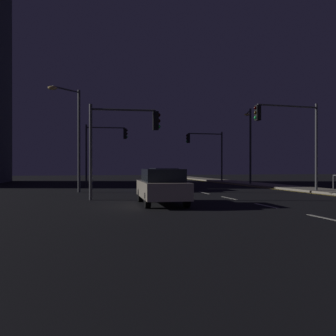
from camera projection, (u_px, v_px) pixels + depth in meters
The scene contains 11 objects.
ground_plane at pixel (225, 197), 20.11m from camera, with size 112.00×112.00×0.00m, color black.
lane_markings_center at pixel (204, 193), 23.52m from camera, with size 0.14×50.00×0.01m.
lane_edge_line at pixel (283, 190), 26.47m from camera, with size 0.14×53.00×0.01m.
car at pixel (162, 186), 16.23m from camera, with size 2.08×4.50×1.57m.
car_oncoming at pixel (164, 179), 26.40m from camera, with size 1.85×4.41×1.57m.
traffic_light_mid_left at pixel (290, 128), 23.57m from camera, with size 4.62×0.47×5.65m.
traffic_light_near_right at pixel (104, 143), 33.38m from camera, with size 3.78×0.52×5.47m.
traffic_light_overhead_east at pixel (123, 133), 18.70m from camera, with size 3.59×0.52×4.80m.
traffic_light_far_left at pixel (206, 146), 39.27m from camera, with size 4.11×0.34×5.29m.
street_lamp_median at pixel (74, 129), 23.79m from camera, with size 1.92×1.79×6.69m.
street_lamp_corner at pixel (250, 138), 33.93m from camera, with size 0.97×2.23×6.82m.
Camera 1 is at (-7.70, -1.34, 1.66)m, focal length 39.55 mm.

